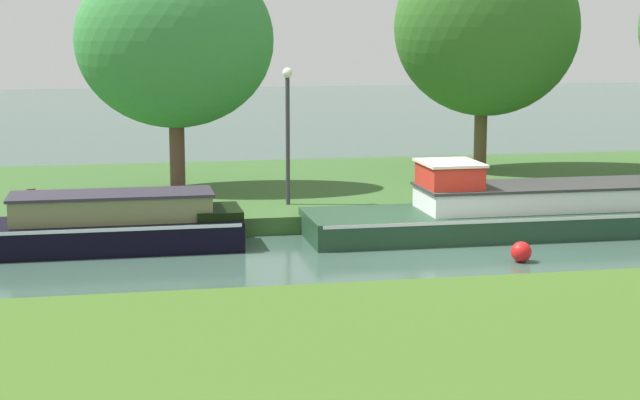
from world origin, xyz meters
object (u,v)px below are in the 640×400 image
(mooring_post_near, at_px, (32,206))
(lamp_post, at_px, (288,120))
(forest_barge, at_px, (544,210))
(channel_buoy, at_px, (521,252))
(black_narrowboat, at_px, (93,226))
(willow_tree_left, at_px, (175,41))
(willow_tree_centre, at_px, (488,27))

(mooring_post_near, bearing_deg, lamp_post, 13.31)
(forest_barge, xyz_separation_m, channel_buoy, (-1.64, -2.71, -0.30))
(black_narrowboat, height_order, channel_buoy, black_narrowboat)
(lamp_post, relative_size, mooring_post_near, 4.25)
(black_narrowboat, relative_size, channel_buoy, 16.09)
(willow_tree_left, height_order, channel_buoy, willow_tree_left)
(black_narrowboat, bearing_deg, mooring_post_near, 139.19)
(black_narrowboat, relative_size, willow_tree_centre, 0.98)
(willow_tree_centre, xyz_separation_m, lamp_post, (-6.68, -4.88, -2.14))
(forest_barge, distance_m, channel_buoy, 3.19)
(channel_buoy, bearing_deg, black_narrowboat, 161.75)
(forest_barge, bearing_deg, willow_tree_centre, 80.16)
(willow_tree_centre, distance_m, channel_buoy, 11.35)
(willow_tree_centre, bearing_deg, black_narrowboat, -146.57)
(forest_barge, relative_size, channel_buoy, 25.84)
(channel_buoy, bearing_deg, lamp_post, 125.94)
(forest_barge, distance_m, lamp_post, 6.24)
(forest_barge, relative_size, willow_tree_centre, 1.57)
(forest_barge, bearing_deg, black_narrowboat, 180.00)
(lamp_post, xyz_separation_m, mooring_post_near, (-5.76, -1.36, -1.62))
(forest_barge, height_order, mooring_post_near, forest_barge)
(willow_tree_centre, distance_m, mooring_post_near, 14.42)
(mooring_post_near, relative_size, channel_buoy, 1.86)
(forest_barge, bearing_deg, channel_buoy, -121.13)
(black_narrowboat, bearing_deg, willow_tree_left, 68.88)
(mooring_post_near, bearing_deg, willow_tree_left, 51.62)
(mooring_post_near, bearing_deg, forest_barge, -5.69)
(willow_tree_left, bearing_deg, black_narrowboat, -111.12)
(lamp_post, bearing_deg, willow_tree_centre, 36.19)
(willow_tree_centre, xyz_separation_m, mooring_post_near, (-12.44, -6.25, -3.76))
(willow_tree_left, xyz_separation_m, mooring_post_near, (-3.35, -4.23, -3.43))
(black_narrowboat, distance_m, lamp_post, 5.45)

